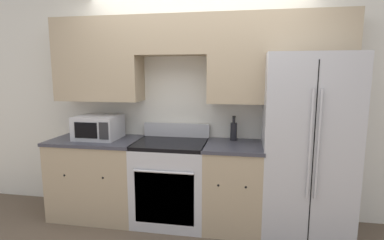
{
  "coord_description": "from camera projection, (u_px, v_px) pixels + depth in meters",
  "views": [
    {
      "loc": [
        0.55,
        -2.79,
        1.66
      ],
      "look_at": [
        0.0,
        0.31,
        1.16
      ],
      "focal_mm": 28.0,
      "sensor_mm": 36.0,
      "label": 1
    }
  ],
  "objects": [
    {
      "name": "lower_cabinets_left",
      "position": [
        98.0,
        177.0,
        3.49
      ],
      "size": [
        1.01,
        0.64,
        0.91
      ],
      "color": "tan",
      "rests_on": "ground_plane"
    },
    {
      "name": "ground_plane",
      "position": [
        187.0,
        236.0,
        3.07
      ],
      "size": [
        12.0,
        12.0,
        0.0
      ],
      "primitive_type": "plane",
      "color": "brown"
    },
    {
      "name": "microwave",
      "position": [
        99.0,
        127.0,
        3.42
      ],
      "size": [
        0.47,
        0.42,
        0.26
      ],
      "color": "#B7B7BC",
      "rests_on": "lower_cabinets_left"
    },
    {
      "name": "oven_range",
      "position": [
        171.0,
        181.0,
        3.34
      ],
      "size": [
        0.78,
        0.65,
        1.07
      ],
      "color": "#B7B7BC",
      "rests_on": "ground_plane"
    },
    {
      "name": "lower_cabinets_right",
      "position": [
        233.0,
        186.0,
        3.22
      ],
      "size": [
        0.61,
        0.64,
        0.91
      ],
      "color": "tan",
      "rests_on": "ground_plane"
    },
    {
      "name": "refrigerator",
      "position": [
        305.0,
        145.0,
        3.09
      ],
      "size": [
        0.87,
        0.8,
        1.85
      ],
      "color": "#B7B7BC",
      "rests_on": "ground_plane"
    },
    {
      "name": "bottle",
      "position": [
        234.0,
        131.0,
        3.34
      ],
      "size": [
        0.07,
        0.07,
        0.27
      ],
      "color": "black",
      "rests_on": "lower_cabinets_right"
    },
    {
      "name": "wall_back",
      "position": [
        197.0,
        85.0,
        3.39
      ],
      "size": [
        8.0,
        0.39,
        2.6
      ],
      "color": "silver",
      "rests_on": "ground_plane"
    }
  ]
}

